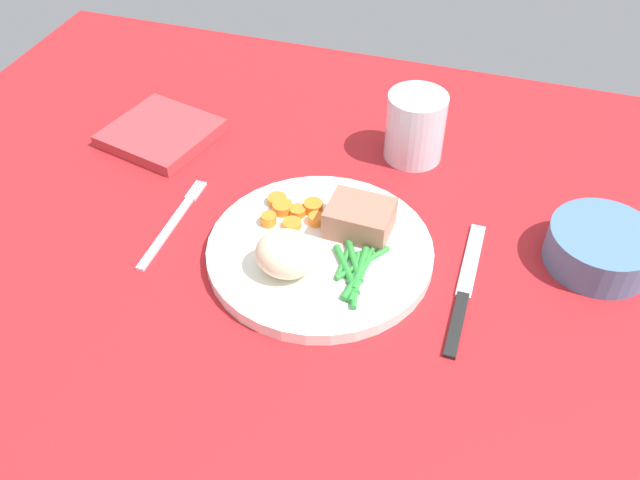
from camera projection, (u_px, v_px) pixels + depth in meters
dining_table at (314, 244)px, 82.22cm from camera, size 120.00×90.00×2.00cm
dinner_plate at (320, 251)px, 78.72cm from camera, size 25.99×25.99×1.60cm
meat_portion at (360, 218)px, 78.99cm from camera, size 7.62×6.23×3.58cm
mashed_potatoes at (286, 254)px, 73.74cm from camera, size 6.82×6.07×4.99cm
carrot_slices at (290, 212)px, 81.70cm from camera, size 7.50×5.98×1.25cm
green_beans at (355, 269)px, 75.02cm from camera, size 6.23×11.19×0.89cm
fork at (173, 223)px, 83.10cm from camera, size 1.44×16.60×0.40cm
knife at (464, 290)px, 75.22cm from camera, size 1.70×20.50×0.64cm
water_glass at (415, 131)px, 90.76cm from camera, size 7.85×7.85×9.30cm
salad_bowl at (601, 245)px, 76.92cm from camera, size 12.05×12.05×4.51cm
napkin at (161, 133)px, 95.89cm from camera, size 16.20×15.92×1.67cm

